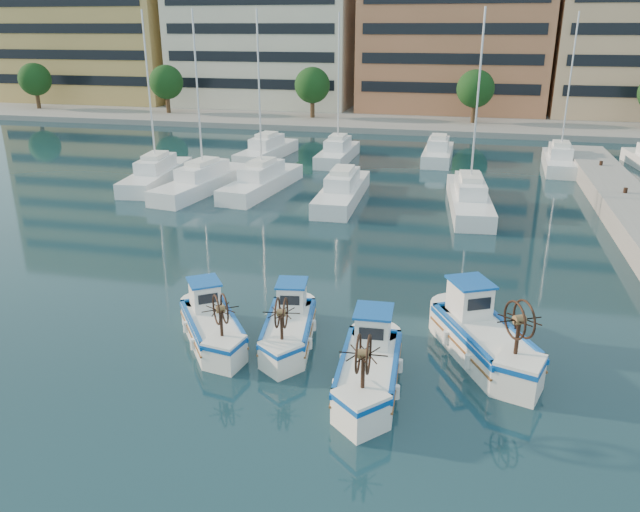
{
  "coord_description": "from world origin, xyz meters",
  "views": [
    {
      "loc": [
        3.7,
        -17.16,
        10.48
      ],
      "look_at": [
        -1.92,
        6.49,
        1.5
      ],
      "focal_mm": 35.0,
      "sensor_mm": 36.0,
      "label": 1
    }
  ],
  "objects_px": {
    "fishing_boat_a": "(212,323)",
    "fishing_boat_c": "(369,365)",
    "fishing_boat_b": "(289,325)",
    "fishing_boat_d": "(483,335)"
  },
  "relations": [
    {
      "from": "fishing_boat_a",
      "to": "fishing_boat_c",
      "type": "distance_m",
      "value": 6.12
    },
    {
      "from": "fishing_boat_c",
      "to": "fishing_boat_a",
      "type": "bearing_deg",
      "value": 160.85
    },
    {
      "from": "fishing_boat_a",
      "to": "fishing_boat_d",
      "type": "height_order",
      "value": "fishing_boat_d"
    },
    {
      "from": "fishing_boat_b",
      "to": "fishing_boat_c",
      "type": "xyz_separation_m",
      "value": [
        3.19,
        -2.2,
        0.08
      ]
    },
    {
      "from": "fishing_boat_a",
      "to": "fishing_boat_b",
      "type": "relative_size",
      "value": 1.0
    },
    {
      "from": "fishing_boat_a",
      "to": "fishing_boat_c",
      "type": "bearing_deg",
      "value": -51.09
    },
    {
      "from": "fishing_boat_b",
      "to": "fishing_boat_d",
      "type": "height_order",
      "value": "fishing_boat_d"
    },
    {
      "from": "fishing_boat_a",
      "to": "fishing_boat_c",
      "type": "xyz_separation_m",
      "value": [
        5.88,
        -1.69,
        0.07
      ]
    },
    {
      "from": "fishing_boat_c",
      "to": "fishing_boat_d",
      "type": "distance_m",
      "value": 4.34
    },
    {
      "from": "fishing_boat_a",
      "to": "fishing_boat_b",
      "type": "height_order",
      "value": "fishing_boat_a"
    }
  ]
}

